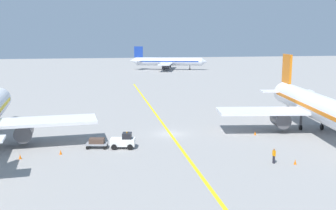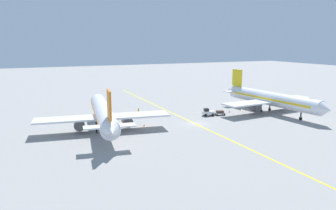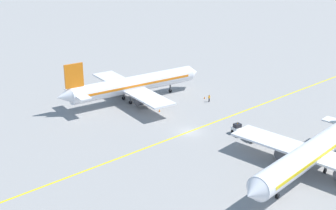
# 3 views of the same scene
# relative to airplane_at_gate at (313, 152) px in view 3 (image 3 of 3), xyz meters

# --- Properties ---
(ground_plane) EXTENTS (400.00, 400.00, 0.00)m
(ground_plane) POSITION_rel_airplane_at_gate_xyz_m (24.29, 2.64, -3.71)
(ground_plane) COLOR gray
(apron_yellow_centreline) EXTENTS (1.70, 120.00, 0.01)m
(apron_yellow_centreline) POSITION_rel_airplane_at_gate_xyz_m (24.29, 2.64, -3.71)
(apron_yellow_centreline) COLOR yellow
(apron_yellow_centreline) RESTS_ON ground
(airplane_at_gate) EXTENTS (28.32, 35.54, 10.60)m
(airplane_at_gate) POSITION_rel_airplane_at_gate_xyz_m (0.00, 0.00, 0.00)
(airplane_at_gate) COLOR white
(airplane_at_gate) RESTS_ON ground
(airplane_adjacent_stand) EXTENTS (28.46, 35.49, 10.60)m
(airplane_adjacent_stand) POSITION_rel_airplane_at_gate_xyz_m (45.01, -0.37, 0.00)
(airplane_adjacent_stand) COLOR white
(airplane_adjacent_stand) RESTS_ON ground
(baggage_tug_white) EXTENTS (3.23, 2.22, 2.11)m
(baggage_tug_white) POSITION_rel_airplane_at_gate_xyz_m (17.25, -3.38, -2.81)
(baggage_tug_white) COLOR white
(baggage_tug_white) RESTS_ON ground
(baggage_cart_trailing) EXTENTS (2.82, 1.87, 1.24)m
(baggage_cart_trailing) POSITION_rel_airplane_at_gate_xyz_m (14.01, -2.75, -2.95)
(baggage_cart_trailing) COLOR gray
(baggage_cart_trailing) RESTS_ON ground
(ground_crew_worker) EXTENTS (0.26, 0.58, 1.68)m
(ground_crew_worker) POSITION_rel_airplane_at_gate_xyz_m (32.95, -12.26, -2.80)
(ground_crew_worker) COLOR #23232D
(ground_crew_worker) RESTS_ON ground
(traffic_cone_near_nose) EXTENTS (0.32, 0.32, 0.55)m
(traffic_cone_near_nose) POSITION_rel_airplane_at_gate_xyz_m (5.43, -5.63, -3.43)
(traffic_cone_near_nose) COLOR orange
(traffic_cone_near_nose) RESTS_ON ground
(traffic_cone_mid_apron) EXTENTS (0.32, 0.32, 0.55)m
(traffic_cone_mid_apron) POSITION_rel_airplane_at_gate_xyz_m (35.07, -13.05, -3.43)
(traffic_cone_mid_apron) COLOR orange
(traffic_cone_mid_apron) RESTS_ON ground
(traffic_cone_by_wingtip) EXTENTS (0.32, 0.32, 0.55)m
(traffic_cone_by_wingtip) POSITION_rel_airplane_at_gate_xyz_m (35.89, -0.18, -3.43)
(traffic_cone_by_wingtip) COLOR orange
(traffic_cone_by_wingtip) RESTS_ON ground
(traffic_cone_far_edge) EXTENTS (0.32, 0.32, 0.55)m
(traffic_cone_far_edge) POSITION_rel_airplane_at_gate_xyz_m (9.78, -4.65, -3.43)
(traffic_cone_far_edge) COLOR orange
(traffic_cone_far_edge) RESTS_ON ground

